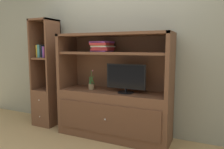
% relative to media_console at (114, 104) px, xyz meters
% --- Properties ---
extents(ground_plane, '(8.00, 8.00, 0.00)m').
position_rel_media_console_xyz_m(ground_plane, '(0.00, -0.40, -0.50)').
color(ground_plane, tan).
extents(painted_rear_wall, '(6.00, 0.10, 2.80)m').
position_rel_media_console_xyz_m(painted_rear_wall, '(0.00, 0.35, 0.90)').
color(painted_rear_wall, gray).
rests_on(painted_rear_wall, ground_plane).
extents(media_console, '(1.67, 0.54, 1.53)m').
position_rel_media_console_xyz_m(media_console, '(0.00, 0.00, 0.00)').
color(media_console, brown).
rests_on(media_console, ground_plane).
extents(tv_monitor, '(0.57, 0.23, 0.41)m').
position_rel_media_console_xyz_m(tv_monitor, '(0.21, -0.05, 0.40)').
color(tv_monitor, black).
rests_on(tv_monitor, media_console).
extents(potted_plant, '(0.10, 0.12, 0.30)m').
position_rel_media_console_xyz_m(potted_plant, '(-0.36, -0.03, 0.24)').
color(potted_plant, '#8C7251').
rests_on(potted_plant, media_console).
extents(magazine_stack, '(0.31, 0.34, 0.15)m').
position_rel_media_console_xyz_m(magazine_stack, '(-0.18, -0.01, 0.84)').
color(magazine_stack, purple).
rests_on(magazine_stack, media_console).
extents(bookshelf_tall, '(0.38, 0.39, 1.79)m').
position_rel_media_console_xyz_m(bookshelf_tall, '(-1.26, 0.01, 0.11)').
color(bookshelf_tall, brown).
rests_on(bookshelf_tall, ground_plane).
extents(upright_book_row, '(0.22, 0.16, 0.21)m').
position_rel_media_console_xyz_m(upright_book_row, '(-1.30, -0.00, 0.76)').
color(upright_book_row, gold).
rests_on(upright_book_row, bookshelf_tall).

